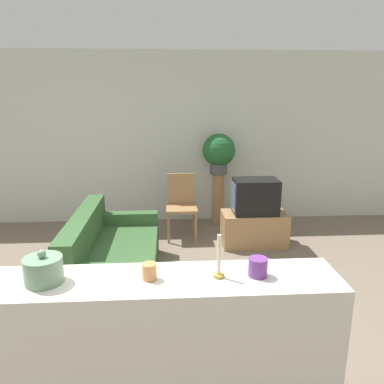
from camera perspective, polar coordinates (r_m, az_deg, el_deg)
ground_plane at (r=3.31m, az=-5.87°, el=-23.68°), size 14.00×14.00×0.00m
wall_back at (r=6.06m, az=-5.05°, el=8.07°), size 9.00×0.06×2.70m
couch at (r=4.30m, az=-12.07°, el=-9.96°), size 0.88×1.70×0.80m
tv_stand at (r=5.30m, az=9.42°, el=-5.53°), size 0.89×0.46×0.46m
television at (r=5.16m, az=9.57°, el=-0.64°), size 0.61×0.40×0.47m
wooden_chair at (r=5.44m, az=-1.63°, el=-1.60°), size 0.44×0.44×0.92m
plant_stand at (r=5.97m, az=3.97°, el=-1.13°), size 0.18×0.18×0.84m
potted_plant at (r=5.81m, az=4.11°, el=6.16°), size 0.51×0.51×0.63m
foreground_counter at (r=2.52m, az=-6.73°, el=-23.30°), size 2.29×0.44×1.01m
decorative_bowl at (r=2.31m, az=-21.69°, el=-10.96°), size 0.22×0.22×0.20m
candle_jar at (r=2.22m, az=-6.52°, el=-11.93°), size 0.09×0.09×0.10m
candlestick at (r=2.21m, az=4.10°, el=-10.77°), size 0.07×0.07×0.26m
coffee_tin at (r=2.27m, az=10.01°, el=-11.20°), size 0.11×0.11×0.11m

